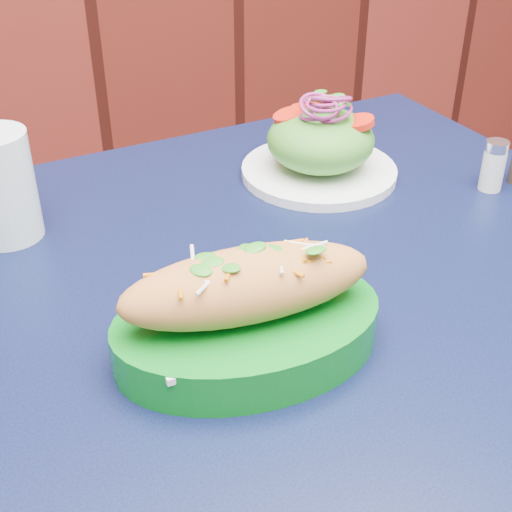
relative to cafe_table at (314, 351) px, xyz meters
name	(u,v)px	position (x,y,z in m)	size (l,w,h in m)	color
cafe_table	(314,351)	(0.00, 0.00, 0.00)	(0.85, 0.85, 0.75)	black
banh_mi_basket	(247,311)	(-0.10, -0.07, 0.13)	(0.24, 0.17, 0.11)	#086E18
salad_plate	(320,146)	(0.11, 0.21, 0.13)	(0.20, 0.20, 0.11)	white
water_glass	(0,186)	(-0.26, 0.22, 0.15)	(0.07, 0.07, 0.12)	silver
salt_shaker	(493,166)	(0.29, 0.09, 0.12)	(0.03, 0.03, 0.06)	white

